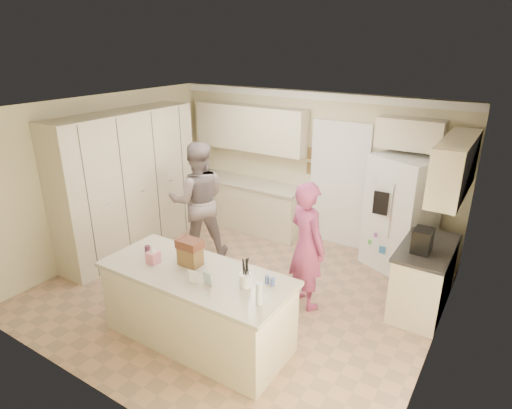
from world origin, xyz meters
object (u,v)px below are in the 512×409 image
Objects in this scene: island_base at (197,308)px; teen_girl at (307,246)px; tissue_box at (153,257)px; dollhouse_body at (190,256)px; teen_boy at (198,200)px; utensil_crock at (245,280)px; refrigerator at (401,214)px; coffee_maker at (422,241)px.

island_base is 1.61m from teen_girl.
island_base is 0.79m from tissue_box.
dollhouse_body is 0.14× the size of teen_boy.
teen_girl is at bearing 86.15° from utensil_crock.
utensil_crock is 1.21m from tissue_box.
tissue_box is 2.02m from teen_boy.
refrigerator reaches higher than coffee_maker.
coffee_maker is at bearing -129.71° from teen_girl.
refrigerator is 3.76m from tissue_box.
utensil_crock is at bearing -3.58° from dollhouse_body.
teen_boy reaches higher than coffee_maker.
teen_girl is (-1.31, -0.53, -0.20)m from coffee_maker.
island_base is (-2.05, -1.90, -0.63)m from coffee_maker.
teen_girl is (1.29, 1.47, -0.12)m from tissue_box.
island_base is 0.62m from dollhouse_body.
refrigerator is 1.03× the size of teen_girl.
refrigerator is at bearing 57.04° from tissue_box.
teen_boy is at bearing 127.23° from dollhouse_body.
refrigerator is 1.29m from coffee_maker.
dollhouse_body is (0.40, 0.20, 0.04)m from tissue_box.
refrigerator is 1.85m from teen_girl.
dollhouse_body is at bearing 26.57° from tissue_box.
tissue_box reaches higher than island_base.
utensil_crock is at bearing 7.13° from tissue_box.
refrigerator reaches higher than dollhouse_body.
refrigerator is at bearing 74.27° from utensil_crock.
utensil_crock is (-0.85, -3.01, 0.10)m from refrigerator.
utensil_crock reaches higher than island_base.
refrigerator is 3.13m from utensil_crock.
teen_boy is at bearing 128.75° from island_base.
teen_boy reaches higher than teen_girl.
tissue_box is 0.45m from dollhouse_body.
teen_girl is at bearing -89.72° from refrigerator.
island_base is at bearing -137.17° from coffee_maker.
dollhouse_body is 1.56m from teen_girl.
refrigerator is at bearing 115.50° from coffee_maker.
island_base is 15.71× the size of tissue_box.
coffee_maker is 2.14× the size of tissue_box.
teen_boy is at bearing 114.64° from tissue_box.
tissue_box is 0.08× the size of teen_girl.
island_base is 14.67× the size of utensil_crock.
tissue_box is (-2.05, -3.16, 0.10)m from refrigerator.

